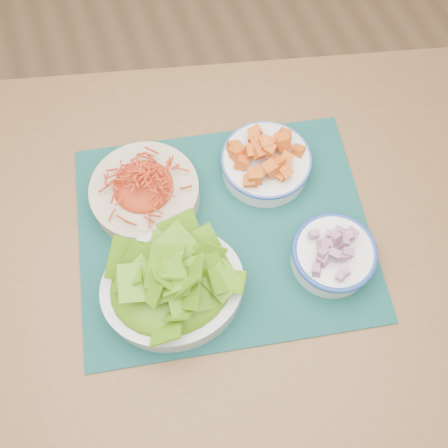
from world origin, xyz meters
name	(u,v)px	position (x,y,z in m)	size (l,w,h in m)	color
ground	(131,307)	(0.00, 0.00, 0.00)	(4.00, 4.00, 0.00)	#A47A4F
table	(210,253)	(0.24, -0.15, 0.66)	(1.41, 1.11, 0.75)	brown
placemat	(224,231)	(0.27, -0.16, 0.75)	(0.55, 0.45, 0.00)	#0B312F
carrot_bowl	(144,190)	(0.15, -0.05, 0.79)	(0.22, 0.22, 0.08)	beige
squash_bowl	(266,159)	(0.39, -0.06, 0.79)	(0.21, 0.21, 0.09)	white
lettuce_bowl	(172,284)	(0.15, -0.25, 0.81)	(0.26, 0.23, 0.12)	silver
onion_bowl	(334,253)	(0.44, -0.28, 0.79)	(0.15, 0.15, 0.08)	white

